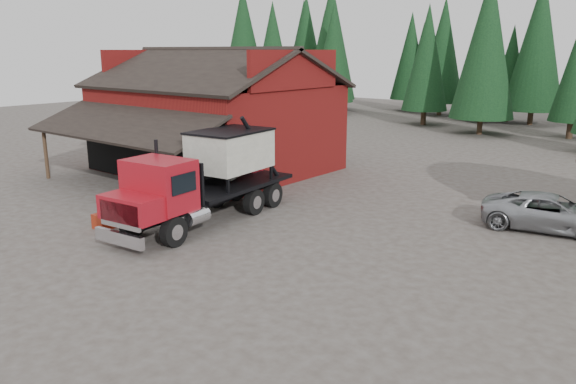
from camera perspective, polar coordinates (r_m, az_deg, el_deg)
The scene contains 8 objects.
ground at distance 20.06m, azimuth -5.96°, elevation -6.23°, with size 120.00×120.00×0.00m, color #433C35.
red_barn at distance 33.87m, azimuth -7.41°, elevation 6.83°, with size 12.80×13.63×7.18m.
conifer_backdrop at distance 57.21m, azimuth 25.46°, elevation 5.85°, with size 76.00×16.00×16.00m, color black, non-canonical shape.
near_pine_a at distance 54.32m, azimuth -1.55°, elevation 13.60°, with size 4.40×4.40×11.40m.
near_pine_d at distance 50.29m, azimuth 19.52°, elevation 13.91°, with size 5.28×5.28×13.40m.
feed_truck at distance 23.42m, azimuth -8.29°, elevation 1.73°, with size 3.53×9.58×4.23m.
silver_car at distance 24.61m, azimuth 25.13°, elevation -1.90°, with size 2.39×5.19×1.44m, color #9C9EA3.
equip_box at distance 23.92m, azimuth -17.80°, elevation -2.71°, with size 0.70×1.10×0.60m, color maroon.
Camera 1 is at (13.42, -13.18, 6.99)m, focal length 35.00 mm.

